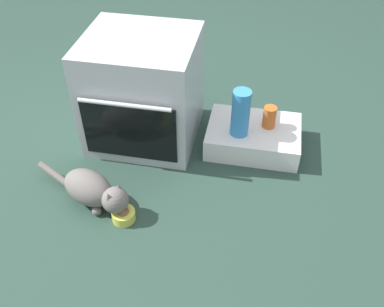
{
  "coord_description": "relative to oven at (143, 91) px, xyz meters",
  "views": [
    {
      "loc": [
        0.7,
        -1.72,
        1.81
      ],
      "look_at": [
        0.37,
        0.0,
        0.25
      ],
      "focal_mm": 40.5,
      "sensor_mm": 36.0,
      "label": 1
    }
  ],
  "objects": [
    {
      "name": "ground",
      "position": [
        0.02,
        -0.41,
        -0.34
      ],
      "size": [
        8.0,
        8.0,
        0.0
      ],
      "primitive_type": "plane",
      "color": "#284238"
    },
    {
      "name": "oven",
      "position": [
        0.0,
        0.0,
        0.0
      ],
      "size": [
        0.65,
        0.64,
        0.68
      ],
      "color": "#B7BABF",
      "rests_on": "ground"
    },
    {
      "name": "pantry_cabinet",
      "position": [
        0.7,
        0.01,
        -0.27
      ],
      "size": [
        0.57,
        0.41,
        0.15
      ],
      "primitive_type": "cube",
      "color": "white",
      "rests_on": "ground"
    },
    {
      "name": "food_bowl",
      "position": [
        0.08,
        -0.72,
        -0.31
      ],
      "size": [
        0.13,
        0.13,
        0.08
      ],
      "color": "#D1D14C",
      "rests_on": "ground"
    },
    {
      "name": "cat",
      "position": [
        -0.11,
        -0.65,
        -0.23
      ],
      "size": [
        0.62,
        0.31,
        0.21
      ],
      "rotation": [
        0.0,
        0.0,
        -0.38
      ],
      "color": "slate",
      "rests_on": "ground"
    },
    {
      "name": "sauce_jar",
      "position": [
        0.78,
        0.04,
        -0.12
      ],
      "size": [
        0.08,
        0.08,
        0.14
      ],
      "primitive_type": "cylinder",
      "color": "#D16023",
      "rests_on": "pantry_cabinet"
    },
    {
      "name": "water_bottle",
      "position": [
        0.61,
        -0.06,
        -0.04
      ],
      "size": [
        0.11,
        0.11,
        0.3
      ],
      "primitive_type": "cylinder",
      "color": "#388CD1",
      "rests_on": "pantry_cabinet"
    }
  ]
}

